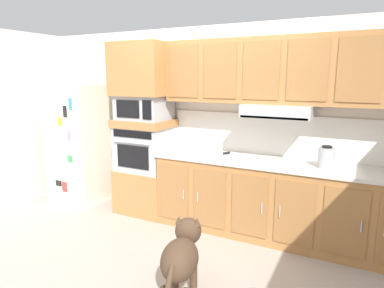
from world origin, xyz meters
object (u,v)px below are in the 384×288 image
(refrigerator, at_px, (80,143))
(microwave, at_px, (144,108))
(dog, at_px, (182,254))
(screwdriver, at_px, (227,153))
(built_in_oven, at_px, (145,148))
(electric_kettle, at_px, (326,158))

(refrigerator, distance_m, microwave, 1.29)
(dog, bearing_deg, screwdriver, -8.32)
(built_in_oven, bearing_deg, electric_kettle, -1.17)
(electric_kettle, bearing_deg, built_in_oven, 178.83)
(built_in_oven, distance_m, dog, 2.06)
(electric_kettle, distance_m, dog, 1.82)
(built_in_oven, height_order, electric_kettle, built_in_oven)
(microwave, xyz_separation_m, dog, (1.37, -1.46, -1.05))
(built_in_oven, distance_m, screwdriver, 1.16)
(microwave, bearing_deg, built_in_oven, 179.23)
(dog, bearing_deg, microwave, 27.15)
(microwave, xyz_separation_m, screwdriver, (1.16, 0.09, -0.53))
(refrigerator, height_order, dog, refrigerator)
(built_in_oven, relative_size, dog, 0.76)
(electric_kettle, bearing_deg, refrigerator, -179.66)
(refrigerator, relative_size, dog, 1.92)
(refrigerator, xyz_separation_m, screwdriver, (2.31, 0.16, 0.05))
(refrigerator, distance_m, built_in_oven, 1.15)
(microwave, bearing_deg, electric_kettle, -1.17)
(microwave, distance_m, electric_kettle, 2.36)
(refrigerator, bearing_deg, microwave, 3.38)
(built_in_oven, xyz_separation_m, microwave, (0.00, -0.00, 0.56))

